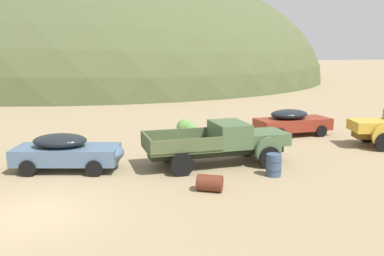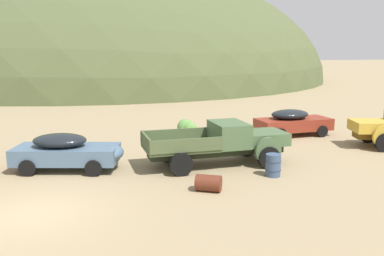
{
  "view_description": "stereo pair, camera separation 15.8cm",
  "coord_description": "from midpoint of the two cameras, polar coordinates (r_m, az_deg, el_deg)",
  "views": [
    {
      "loc": [
        1.78,
        -13.01,
        5.1
      ],
      "look_at": [
        6.76,
        6.49,
        1.22
      ],
      "focal_mm": 38.78,
      "sensor_mm": 36.0,
      "label": 1
    },
    {
      "loc": [
        1.93,
        -13.05,
        5.1
      ],
      "look_at": [
        6.76,
        6.49,
        1.22
      ],
      "focal_mm": 38.78,
      "sensor_mm": 36.0,
      "label": 2
    }
  ],
  "objects": [
    {
      "name": "ground_plane",
      "position": [
        14.11,
        -20.84,
        -11.01
      ],
      "size": [
        300.0,
        300.0,
        0.0
      ],
      "primitive_type": "plane",
      "color": "#998460"
    },
    {
      "name": "hill_center",
      "position": [
        74.09,
        -11.83,
        6.75
      ],
      "size": [
        73.15,
        71.72,
        36.58
      ],
      "primitive_type": "ellipsoid",
      "color": "#4C5633",
      "rests_on": "ground"
    },
    {
      "name": "car_chalk_blue",
      "position": [
        18.28,
        -16.25,
        -3.08
      ],
      "size": [
        4.84,
        2.82,
        1.57
      ],
      "rotation": [
        0.0,
        0.0,
        -0.25
      ],
      "color": "slate",
      "rests_on": "ground"
    },
    {
      "name": "truck_weathered_green",
      "position": [
        18.46,
        5.1,
        -1.96
      ],
      "size": [
        6.46,
        2.71,
        1.89
      ],
      "rotation": [
        0.0,
        0.0,
        0.04
      ],
      "color": "#232B1B",
      "rests_on": "ground"
    },
    {
      "name": "car_rust_red",
      "position": [
        25.28,
        14.21,
        0.83
      ],
      "size": [
        4.78,
        2.27,
        1.57
      ],
      "rotation": [
        0.0,
        0.0,
        0.07
      ],
      "color": "maroon",
      "rests_on": "ground"
    },
    {
      "name": "oil_drum_tipped",
      "position": [
        15.13,
        2.58,
        -7.57
      ],
      "size": [
        1.09,
        0.96,
        0.61
      ],
      "color": "#5B2819",
      "rests_on": "ground"
    },
    {
      "name": "oil_drum_foreground",
      "position": [
        17.12,
        11.35,
        -5.03
      ],
      "size": [
        0.65,
        0.65,
        0.91
      ],
      "color": "#384C6B",
      "rests_on": "ground"
    },
    {
      "name": "bush_near_barrel",
      "position": [
        25.67,
        -0.47,
        0.02
      ],
      "size": [
        1.17,
        1.14,
        1.02
      ],
      "color": "#5B8E42",
      "rests_on": "ground"
    },
    {
      "name": "bush_between_trucks",
      "position": [
        21.61,
        -20.55,
        -2.85
      ],
      "size": [
        0.89,
        0.87,
        0.84
      ],
      "color": "#3D702D",
      "rests_on": "ground"
    }
  ]
}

